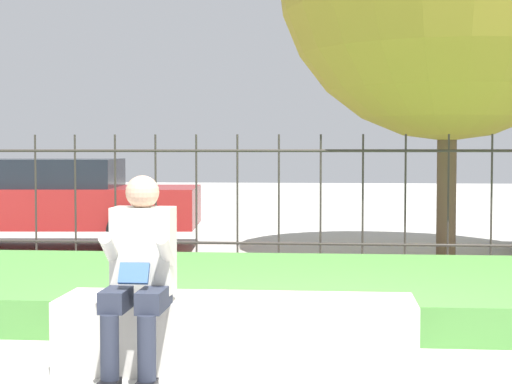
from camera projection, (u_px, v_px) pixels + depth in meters
name	position (u px, v px, depth m)	size (l,w,h in m)	color
ground_plane	(272.00, 370.00, 5.55)	(60.00, 60.00, 0.00)	#B2AFA8
stone_bench	(236.00, 337.00, 5.56)	(2.30, 0.59, 0.47)	beige
person_seated_reader	(139.00, 269.00, 5.26)	(0.42, 0.73, 1.27)	black
grass_berm	(290.00, 290.00, 7.77)	(9.83, 3.09, 0.30)	#4C893D
iron_fence	(300.00, 200.00, 10.00)	(7.83, 0.03, 1.61)	#332D28
car_parked_left	(44.00, 199.00, 12.26)	(4.44, 2.16, 1.29)	maroon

